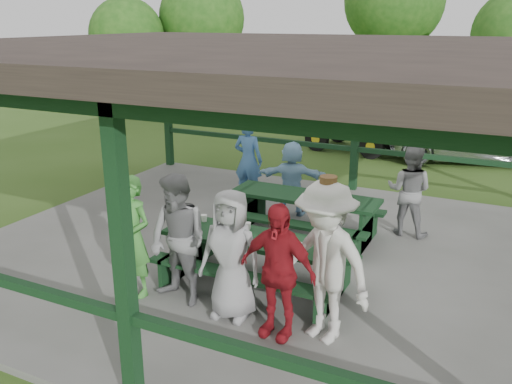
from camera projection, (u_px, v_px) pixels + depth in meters
The scene contains 19 objects.
ground at pixel (285, 259), 8.64m from camera, with size 90.00×90.00×0.00m, color #34551A.
concrete_slab at pixel (285, 256), 8.63m from camera, with size 10.00×8.00×0.10m, color #62625E.
pavilion_structure at pixel (288, 55), 7.67m from camera, with size 10.60×8.60×3.24m.
picnic_table_near at pixel (256, 256), 7.41m from camera, with size 2.60×1.39×0.75m.
picnic_table_far at pixel (304, 211), 9.15m from camera, with size 2.50×1.39×0.75m.
table_setting at pixel (265, 235), 7.30m from camera, with size 2.39×0.45×0.10m.
contestant_green at pixel (132, 237), 7.13m from camera, with size 0.60×0.40×1.65m, color #449538.
contestant_grey_left at pixel (179, 240), 6.91m from camera, with size 0.84×0.66×1.73m, color gray.
contestant_grey_mid at pixel (231, 255), 6.59m from camera, with size 0.81×0.53×1.65m, color #97989A.
contestant_red at pixel (277, 271), 6.19m from camera, with size 0.96×0.40×1.64m, color maroon.
contestant_white_fedora at pixel (325, 262), 6.08m from camera, with size 1.40×1.08×1.97m.
spectator_lblue at pixel (292, 178), 10.15m from camera, with size 1.32×0.42×1.42m, color #8FBDDD.
spectator_blue at pixel (248, 160), 10.95m from camera, with size 0.61×0.40×1.67m, color teal.
spectator_grey at pixel (409, 191), 9.18m from camera, with size 0.76×0.59×1.57m, color gray.
pickup_truck at pixel (479, 136), 14.52m from camera, with size 2.21×4.78×1.33m, color silver.
farm_trailer at pixel (355, 129), 15.63m from camera, with size 3.65×1.92×1.26m.
tree_far_left at pixel (202, 19), 21.83m from camera, with size 3.44×3.44×5.37m.
tree_left at pixel (394, 1), 22.30m from camera, with size 4.11×4.11×6.42m.
tree_edge_left at pixel (127, 36), 20.83m from camera, with size 2.86×2.86×4.47m.
Camera 1 is at (3.04, -7.30, 3.68)m, focal length 38.00 mm.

